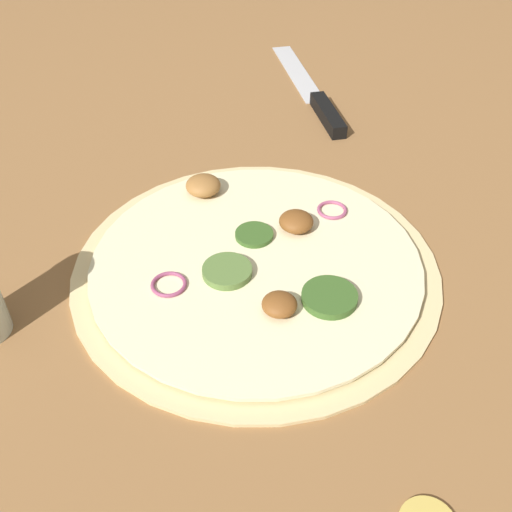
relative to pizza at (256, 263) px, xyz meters
name	(u,v)px	position (x,y,z in m)	size (l,w,h in m)	color
ground_plane	(256,269)	(0.00, 0.00, -0.01)	(3.00, 3.00, 0.00)	olive
pizza	(256,263)	(0.00, 0.00, 0.00)	(0.37, 0.37, 0.03)	beige
knife	(318,101)	(0.31, -0.19, 0.00)	(0.32, 0.05, 0.02)	silver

